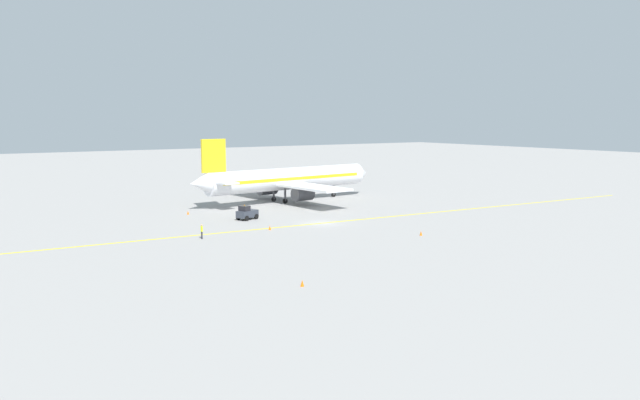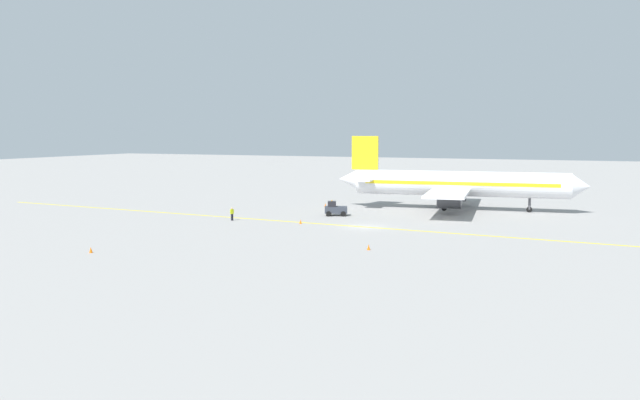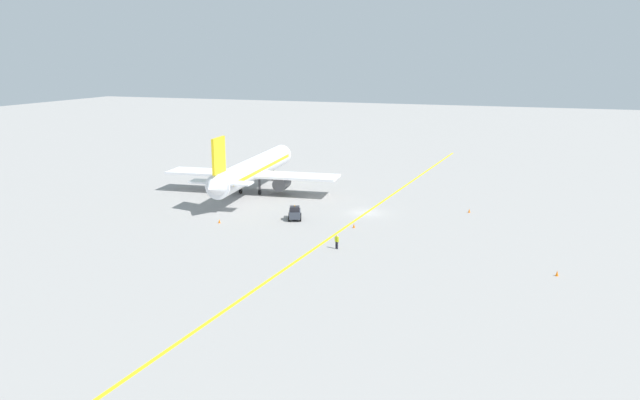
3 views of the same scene
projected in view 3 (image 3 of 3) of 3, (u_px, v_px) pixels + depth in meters
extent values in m
plane|color=gray|center=(366.00, 213.00, 87.54)|extent=(400.00, 400.00, 0.00)
cube|color=yellow|center=(366.00, 213.00, 87.54)|extent=(7.91, 119.79, 0.01)
cylinder|color=white|center=(254.00, 169.00, 100.32)|extent=(6.59, 30.21, 3.60)
cone|color=white|center=(284.00, 154.00, 115.64)|extent=(3.64, 2.73, 3.42)
cone|color=white|center=(213.00, 187.00, 84.65)|extent=(3.35, 3.29, 3.06)
cube|color=yellow|center=(254.00, 168.00, 100.29)|extent=(6.33, 27.23, 0.50)
cube|color=white|center=(252.00, 174.00, 99.54)|extent=(28.38, 7.98, 0.36)
cylinder|color=#4C4C51|center=(223.00, 180.00, 100.99)|extent=(2.51, 3.40, 2.20)
cylinder|color=#4C4C51|center=(282.00, 183.00, 98.66)|extent=(2.51, 3.40, 2.20)
cube|color=yellow|center=(219.00, 155.00, 86.11)|extent=(0.76, 4.02, 5.00)
cube|color=white|center=(221.00, 182.00, 87.47)|extent=(9.20, 3.29, 0.24)
cylinder|color=#4C4C51|center=(273.00, 173.00, 109.95)|extent=(0.36, 0.36, 2.00)
cylinder|color=black|center=(273.00, 178.00, 110.17)|extent=(0.36, 0.82, 0.80)
cylinder|color=#4C4C51|center=(240.00, 185.00, 99.35)|extent=(0.36, 0.36, 2.00)
cylinder|color=black|center=(241.00, 191.00, 99.58)|extent=(0.36, 0.82, 0.80)
cylinder|color=#4C4C51|center=(259.00, 186.00, 98.60)|extent=(0.36, 0.36, 2.00)
cylinder|color=black|center=(260.00, 192.00, 98.83)|extent=(0.36, 0.82, 0.80)
cube|color=#333842|center=(295.00, 214.00, 83.83)|extent=(2.48, 3.34, 0.90)
cube|color=black|center=(295.00, 209.00, 83.11)|extent=(1.59, 1.49, 0.70)
sphere|color=orange|center=(295.00, 206.00, 83.01)|extent=(0.16, 0.16, 0.16)
cylinder|color=black|center=(300.00, 219.00, 83.00)|extent=(0.49, 0.74, 0.70)
cylinder|color=black|center=(289.00, 219.00, 82.96)|extent=(0.49, 0.74, 0.70)
cylinder|color=black|center=(300.00, 215.00, 84.90)|extent=(0.49, 0.74, 0.70)
cylinder|color=black|center=(289.00, 215.00, 84.86)|extent=(0.49, 0.74, 0.70)
cylinder|color=#23232D|center=(336.00, 245.00, 71.25)|extent=(0.16, 0.16, 0.85)
cylinder|color=#23232D|center=(337.00, 245.00, 71.13)|extent=(0.16, 0.16, 0.85)
cube|color=#CCD819|center=(337.00, 239.00, 71.02)|extent=(0.41, 0.33, 0.60)
cylinder|color=#CCD819|center=(335.00, 239.00, 71.17)|extent=(0.10, 0.10, 0.55)
cylinder|color=#CCD819|center=(338.00, 240.00, 70.87)|extent=(0.10, 0.10, 0.55)
sphere|color=tan|center=(337.00, 236.00, 70.93)|extent=(0.22, 0.22, 0.22)
cone|color=orange|center=(219.00, 221.00, 82.14)|extent=(0.32, 0.32, 0.55)
cone|color=orange|center=(469.00, 211.00, 87.61)|extent=(0.32, 0.32, 0.55)
cone|color=orange|center=(354.00, 226.00, 79.92)|extent=(0.32, 0.32, 0.55)
cone|color=orange|center=(557.00, 273.00, 62.46)|extent=(0.32, 0.32, 0.55)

